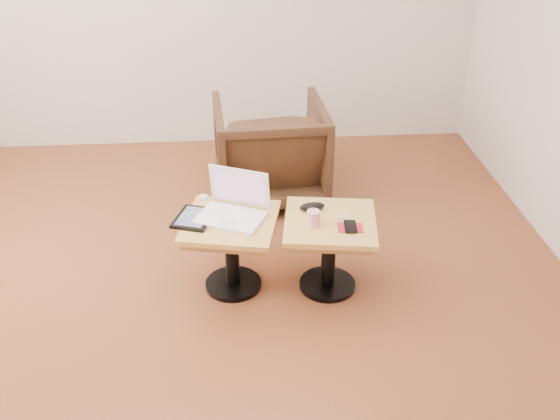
{
  "coord_description": "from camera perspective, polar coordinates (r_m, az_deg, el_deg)",
  "views": [
    {
      "loc": [
        0.28,
        -2.78,
        2.23
      ],
      "look_at": [
        0.49,
        0.16,
        0.5
      ],
      "focal_mm": 40.0,
      "sensor_mm": 36.0,
      "label": 1
    }
  ],
  "objects": [
    {
      "name": "striped_cup",
      "position": [
        3.35,
        3.06,
        -0.76
      ],
      "size": [
        0.1,
        0.1,
        0.09
      ],
      "primitive_type": "cylinder",
      "rotation": [
        0.0,
        0.0,
        -0.56
      ],
      "color": "#EF3A60",
      "rests_on": "side_table_right"
    },
    {
      "name": "side_table_right",
      "position": [
        3.49,
        4.54,
        -2.5
      ],
      "size": [
        0.56,
        0.56,
        0.45
      ],
      "rotation": [
        0.0,
        0.0,
        -0.14
      ],
      "color": "black",
      "rests_on": "ground"
    },
    {
      "name": "side_table_left",
      "position": [
        3.49,
        -4.49,
        -2.48
      ],
      "size": [
        0.59,
        0.59,
        0.45
      ],
      "rotation": [
        0.0,
        0.0,
        -0.2
      ],
      "color": "black",
      "rests_on": "ground"
    },
    {
      "name": "glasses_case",
      "position": [
        3.5,
        2.96,
        0.31
      ],
      "size": [
        0.15,
        0.08,
        0.05
      ],
      "primitive_type": "ellipsoid",
      "rotation": [
        0.0,
        0.0,
        0.14
      ],
      "color": "black",
      "rests_on": "side_table_right"
    },
    {
      "name": "earbuds_tangle",
      "position": [
        3.46,
        5.6,
        -0.56
      ],
      "size": [
        0.07,
        0.06,
        0.01
      ],
      "color": "white",
      "rests_on": "side_table_right"
    },
    {
      "name": "room_shell",
      "position": [
        2.93,
        -9.69,
        12.48
      ],
      "size": [
        4.52,
        4.52,
        2.71
      ],
      "color": "brown",
      "rests_on": "ground"
    },
    {
      "name": "phone_on_sleeve",
      "position": [
        3.36,
        6.44,
        -1.56
      ],
      "size": [
        0.14,
        0.12,
        0.02
      ],
      "rotation": [
        0.0,
        0.0,
        -0.08
      ],
      "color": "#A31A30",
      "rests_on": "side_table_right"
    },
    {
      "name": "armchair",
      "position": [
        4.45,
        -0.92,
        5.46
      ],
      "size": [
        0.8,
        0.82,
        0.71
      ],
      "primitive_type": "imported",
      "rotation": [
        0.0,
        0.0,
        3.2
      ],
      "color": "#311915",
      "rests_on": "ground"
    },
    {
      "name": "charging_adapter",
      "position": [
        3.63,
        -7.01,
        1.11
      ],
      "size": [
        0.05,
        0.05,
        0.02
      ],
      "primitive_type": "cube",
      "rotation": [
        0.0,
        0.0,
        -0.29
      ],
      "color": "white",
      "rests_on": "side_table_left"
    },
    {
      "name": "tablet",
      "position": [
        3.45,
        -7.86,
        -0.73
      ],
      "size": [
        0.26,
        0.29,
        0.02
      ],
      "rotation": [
        0.0,
        0.0,
        -0.31
      ],
      "color": "black",
      "rests_on": "side_table_left"
    },
    {
      "name": "laptop",
      "position": [
        3.44,
        -4.28,
        0.21
      ],
      "size": [
        0.44,
        0.4,
        0.25
      ],
      "rotation": [
        0.0,
        0.0,
        -0.42
      ],
      "color": "white",
      "rests_on": "side_table_left"
    }
  ]
}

